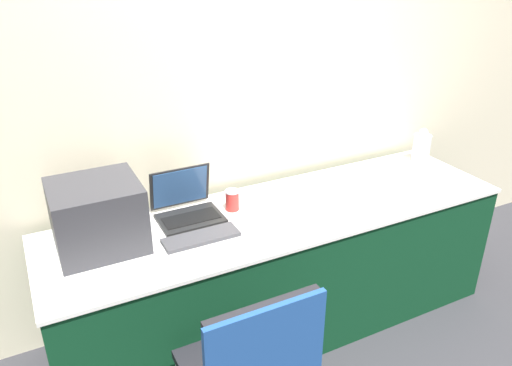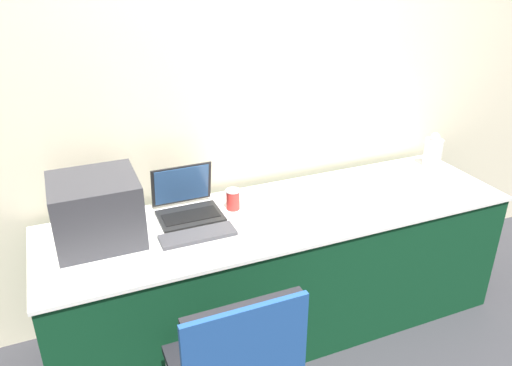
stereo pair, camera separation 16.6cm
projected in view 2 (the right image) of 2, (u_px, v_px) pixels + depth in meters
ground_plane at (307, 362)px, 2.70m from camera, size 14.00×14.00×0.00m
wall_back at (251, 91)px, 2.79m from camera, size 8.00×0.05×2.60m
table at (282, 270)px, 2.82m from camera, size 2.53×0.71×0.76m
printer at (96, 208)px, 2.33m from camera, size 0.40×0.37×0.32m
laptop_left at (187, 204)px, 2.61m from camera, size 0.33×0.28×0.25m
external_keyboard at (198, 235)px, 2.42m from camera, size 0.37×0.12×0.02m
coffee_cup at (233, 199)px, 2.66m from camera, size 0.08×0.08×0.11m
metal_pitcher at (433, 151)px, 3.17m from camera, size 0.11×0.11×0.22m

